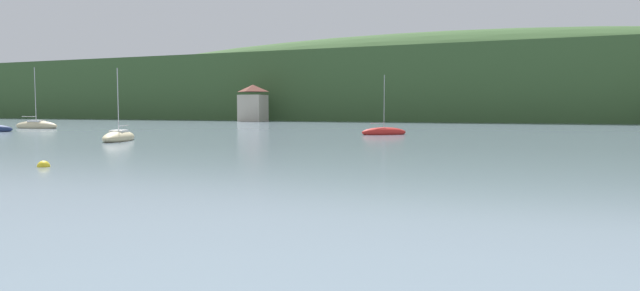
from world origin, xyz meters
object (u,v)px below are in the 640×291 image
(sailboat_far_9, at_px, (384,132))
(sailboat_far_10, at_px, (36,126))
(shore_building_west, at_px, (253,104))
(mooring_buoy_mid, at_px, (44,167))
(sailboat_far_6, at_px, (119,137))

(sailboat_far_9, bearing_deg, sailboat_far_10, 144.12)
(shore_building_west, height_order, sailboat_far_9, shore_building_west)
(sailboat_far_9, bearing_deg, shore_building_west, 95.12)
(sailboat_far_10, bearing_deg, mooring_buoy_mid, -44.00)
(sailboat_far_9, height_order, mooring_buoy_mid, sailboat_far_9)
(shore_building_west, distance_m, mooring_buoy_mid, 84.43)
(sailboat_far_6, bearing_deg, sailboat_far_10, -143.91)
(shore_building_west, relative_size, sailboat_far_10, 0.89)
(sailboat_far_6, distance_m, mooring_buoy_mid, 19.35)
(sailboat_far_9, height_order, sailboat_far_10, sailboat_far_10)
(sailboat_far_6, bearing_deg, sailboat_far_9, 113.58)
(sailboat_far_10, bearing_deg, sailboat_far_6, -34.52)
(sailboat_far_6, relative_size, sailboat_far_10, 0.74)
(sailboat_far_6, bearing_deg, shore_building_west, 176.57)
(sailboat_far_6, height_order, sailboat_far_10, sailboat_far_10)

